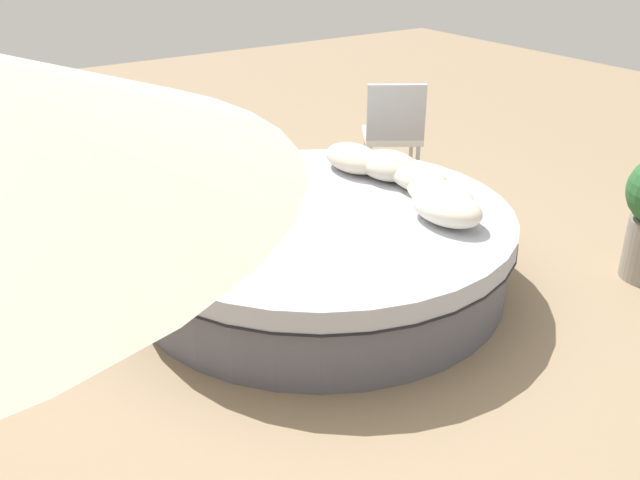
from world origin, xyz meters
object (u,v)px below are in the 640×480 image
at_px(throw_pillow_0, 446,207).
at_px(patio_chair, 394,127).
at_px(throw_pillow_1, 440,194).
at_px(throw_pillow_4, 354,158).
at_px(throw_pillow_2, 418,177).
at_px(throw_pillow_3, 389,165).
at_px(round_bed, 320,246).

bearing_deg(throw_pillow_0, patio_chair, -30.15).
xyz_separation_m(throw_pillow_0, throw_pillow_1, (0.25, -0.18, -0.03)).
bearing_deg(throw_pillow_4, throw_pillow_0, 175.60).
distance_m(throw_pillow_1, throw_pillow_2, 0.30).
distance_m(throw_pillow_3, throw_pillow_4, 0.30).
bearing_deg(round_bed, throw_pillow_3, -73.23).
bearing_deg(patio_chair, round_bed, -110.86).
height_order(throw_pillow_3, patio_chair, patio_chair).
relative_size(throw_pillow_1, throw_pillow_4, 0.97).
height_order(throw_pillow_1, throw_pillow_2, throw_pillow_2).
xyz_separation_m(throw_pillow_0, throw_pillow_2, (0.54, -0.24, -0.01)).
distance_m(round_bed, throw_pillow_3, 0.88).
relative_size(throw_pillow_0, throw_pillow_3, 1.10).
xyz_separation_m(throw_pillow_1, patio_chair, (1.55, -0.87, -0.06)).
relative_size(throw_pillow_2, throw_pillow_3, 0.99).
xyz_separation_m(throw_pillow_2, patio_chair, (1.25, -0.80, -0.07)).
distance_m(throw_pillow_0, patio_chair, 2.08).
distance_m(throw_pillow_3, patio_chair, 1.28).
distance_m(throw_pillow_2, patio_chair, 1.49).
relative_size(throw_pillow_0, patio_chair, 0.56).
xyz_separation_m(round_bed, throw_pillow_2, (-0.06, -0.81, 0.35)).
xyz_separation_m(round_bed, patio_chair, (1.19, -1.61, 0.28)).
xyz_separation_m(throw_pillow_3, patio_chair, (0.96, -0.84, -0.08)).
bearing_deg(throw_pillow_1, round_bed, 64.34).
xyz_separation_m(throw_pillow_2, throw_pillow_3, (0.30, 0.03, 0.01)).
xyz_separation_m(throw_pillow_1, throw_pillow_2, (0.29, -0.06, 0.02)).
xyz_separation_m(round_bed, throw_pillow_4, (0.51, -0.65, 0.36)).
relative_size(round_bed, throw_pillow_3, 5.29).
relative_size(throw_pillow_2, patio_chair, 0.50).
bearing_deg(patio_chair, throw_pillow_3, -98.52).
xyz_separation_m(round_bed, throw_pillow_3, (0.23, -0.77, 0.36)).
bearing_deg(throw_pillow_3, throw_pillow_0, 166.23).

